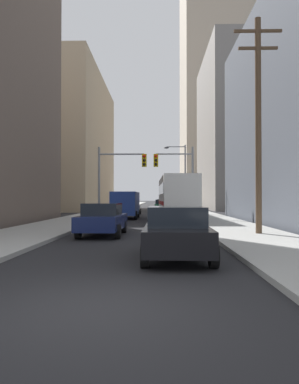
{
  "coord_description": "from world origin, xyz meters",
  "views": [
    {
      "loc": [
        0.96,
        -5.63,
        1.77
      ],
      "look_at": [
        0.0,
        38.08,
        2.49
      ],
      "focal_mm": 33.07,
      "sensor_mm": 36.0,
      "label": 1
    }
  ],
  "objects_px": {
    "cargo_van_blue": "(126,203)",
    "sedan_navy": "(103,219)",
    "sedan_white": "(131,207)",
    "traffic_signal_near_left": "(120,170)",
    "traffic_signal_near_right": "(176,171)",
    "sedan_black": "(176,232)",
    "city_bus": "(176,196)",
    "sedan_red": "(161,204)",
    "sedan_green": "(162,205)"
  },
  "relations": [
    {
      "from": "sedan_black",
      "to": "sedan_red",
      "type": "bearing_deg",
      "value": 89.83
    },
    {
      "from": "sedan_navy",
      "to": "city_bus",
      "type": "bearing_deg",
      "value": 72.04
    },
    {
      "from": "city_bus",
      "to": "sedan_green",
      "type": "bearing_deg",
      "value": 93.36
    },
    {
      "from": "traffic_signal_near_left",
      "to": "sedan_navy",
      "type": "bearing_deg",
      "value": -87.47
    },
    {
      "from": "sedan_green",
      "to": "traffic_signal_near_right",
      "type": "relative_size",
      "value": 0.7
    },
    {
      "from": "cargo_van_blue",
      "to": "sedan_white",
      "type": "relative_size",
      "value": 1.24
    },
    {
      "from": "sedan_navy",
      "to": "traffic_signal_near_right",
      "type": "height_order",
      "value": "traffic_signal_near_right"
    },
    {
      "from": "traffic_signal_near_right",
      "to": "traffic_signal_near_left",
      "type": "bearing_deg",
      "value": 179.99
    },
    {
      "from": "sedan_white",
      "to": "sedan_red",
      "type": "bearing_deg",
      "value": 81.01
    },
    {
      "from": "sedan_white",
      "to": "city_bus",
      "type": "bearing_deg",
      "value": -61.04
    },
    {
      "from": "cargo_van_blue",
      "to": "sedan_green",
      "type": "relative_size",
      "value": 1.25
    },
    {
      "from": "sedan_black",
      "to": "sedan_navy",
      "type": "height_order",
      "value": "same"
    },
    {
      "from": "sedan_green",
      "to": "traffic_signal_near_left",
      "type": "height_order",
      "value": "traffic_signal_near_left"
    },
    {
      "from": "traffic_signal_near_left",
      "to": "sedan_green",
      "type": "bearing_deg",
      "value": 77.55
    },
    {
      "from": "sedan_white",
      "to": "sedan_red",
      "type": "distance_m",
      "value": 21.88
    },
    {
      "from": "cargo_van_blue",
      "to": "sedan_black",
      "type": "xyz_separation_m",
      "value": [
        3.23,
        -19.73,
        -0.52
      ]
    },
    {
      "from": "sedan_navy",
      "to": "traffic_signal_near_left",
      "type": "xyz_separation_m",
      "value": [
        -0.57,
        12.77,
        3.28
      ]
    },
    {
      "from": "sedan_navy",
      "to": "traffic_signal_near_left",
      "type": "height_order",
      "value": "traffic_signal_near_left"
    },
    {
      "from": "sedan_green",
      "to": "traffic_signal_near_right",
      "type": "height_order",
      "value": "traffic_signal_near_right"
    },
    {
      "from": "cargo_van_blue",
      "to": "sedan_red",
      "type": "xyz_separation_m",
      "value": [
        3.38,
        28.44,
        -0.52
      ]
    },
    {
      "from": "sedan_navy",
      "to": "traffic_signal_near_left",
      "type": "bearing_deg",
      "value": 92.53
    },
    {
      "from": "sedan_black",
      "to": "city_bus",
      "type": "bearing_deg",
      "value": 86.96
    },
    {
      "from": "sedan_black",
      "to": "traffic_signal_near_right",
      "type": "bearing_deg",
      "value": 87.03
    },
    {
      "from": "cargo_van_blue",
      "to": "sedan_navy",
      "type": "distance_m",
      "value": 13.54
    },
    {
      "from": "sedan_black",
      "to": "cargo_van_blue",
      "type": "bearing_deg",
      "value": 99.31
    },
    {
      "from": "sedan_black",
      "to": "traffic_signal_near_left",
      "type": "distance_m",
      "value": 19.6
    },
    {
      "from": "traffic_signal_near_left",
      "to": "traffic_signal_near_right",
      "type": "xyz_separation_m",
      "value": [
        4.65,
        -0.0,
        -0.04
      ]
    },
    {
      "from": "traffic_signal_near_left",
      "to": "traffic_signal_near_right",
      "type": "relative_size",
      "value": 1.0
    },
    {
      "from": "sedan_white",
      "to": "sedan_green",
      "type": "bearing_deg",
      "value": 70.03
    },
    {
      "from": "cargo_van_blue",
      "to": "sedan_navy",
      "type": "bearing_deg",
      "value": -89.42
    },
    {
      "from": "sedan_green",
      "to": "sedan_white",
      "type": "bearing_deg",
      "value": -109.97
    },
    {
      "from": "city_bus",
      "to": "traffic_signal_near_right",
      "type": "xyz_separation_m",
      "value": [
        -0.02,
        0.14,
        2.09
      ]
    },
    {
      "from": "city_bus",
      "to": "traffic_signal_near_left",
      "type": "distance_m",
      "value": 5.12
    },
    {
      "from": "cargo_van_blue",
      "to": "sedan_green",
      "type": "distance_m",
      "value": 16.22
    },
    {
      "from": "sedan_green",
      "to": "sedan_red",
      "type": "relative_size",
      "value": 0.99
    },
    {
      "from": "sedan_white",
      "to": "sedan_navy",
      "type": "bearing_deg",
      "value": -89.49
    },
    {
      "from": "sedan_navy",
      "to": "sedan_red",
      "type": "height_order",
      "value": "same"
    },
    {
      "from": "sedan_red",
      "to": "traffic_signal_near_left",
      "type": "relative_size",
      "value": 0.71
    },
    {
      "from": "sedan_black",
      "to": "sedan_red",
      "type": "height_order",
      "value": "same"
    },
    {
      "from": "cargo_van_blue",
      "to": "sedan_navy",
      "type": "relative_size",
      "value": 1.23
    },
    {
      "from": "sedan_green",
      "to": "traffic_signal_near_left",
      "type": "bearing_deg",
      "value": -102.45
    },
    {
      "from": "sedan_black",
      "to": "traffic_signal_near_right",
      "type": "xyz_separation_m",
      "value": [
        0.98,
        18.97,
        3.25
      ]
    },
    {
      "from": "cargo_van_blue",
      "to": "sedan_black",
      "type": "bearing_deg",
      "value": -80.69
    },
    {
      "from": "sedan_black",
      "to": "sedan_navy",
      "type": "xyz_separation_m",
      "value": [
        -3.1,
        6.2,
        0.0
      ]
    },
    {
      "from": "city_bus",
      "to": "sedan_navy",
      "type": "relative_size",
      "value": 2.71
    },
    {
      "from": "sedan_red",
      "to": "traffic_signal_near_left",
      "type": "bearing_deg",
      "value": -97.43
    },
    {
      "from": "traffic_signal_near_right",
      "to": "sedan_black",
      "type": "bearing_deg",
      "value": -92.97
    },
    {
      "from": "sedan_red",
      "to": "sedan_navy",
      "type": "bearing_deg",
      "value": -94.42
    },
    {
      "from": "city_bus",
      "to": "sedan_green",
      "type": "relative_size",
      "value": 2.75
    },
    {
      "from": "sedan_black",
      "to": "traffic_signal_near_left",
      "type": "xyz_separation_m",
      "value": [
        -3.66,
        18.97,
        3.28
      ]
    }
  ]
}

